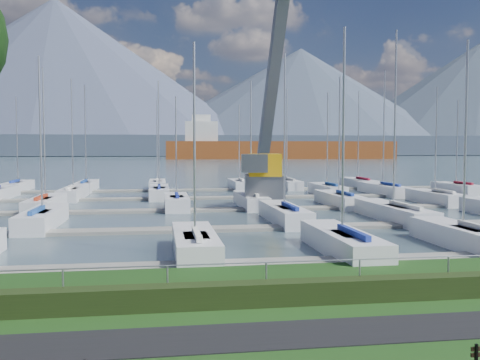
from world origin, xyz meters
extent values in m
cube|color=black|center=(0.00, -3.00, 0.01)|extent=(160.00, 2.00, 0.04)
cube|color=#3E525B|center=(0.00, 260.00, -0.40)|extent=(800.00, 540.00, 0.20)
cube|color=#202F11|center=(0.00, -0.40, 0.35)|extent=(80.00, 0.70, 0.70)
cylinder|color=#93979B|center=(0.00, 0.00, 1.20)|extent=(80.00, 0.04, 0.04)
cube|color=#414D5F|center=(0.00, 330.00, 6.00)|extent=(900.00, 80.00, 12.00)
cone|color=#474F67|center=(-80.00, 400.00, 57.50)|extent=(340.00, 340.00, 115.00)
cone|color=#424D60|center=(110.00, 410.00, 42.50)|extent=(300.00, 300.00, 85.00)
cube|color=slate|center=(0.00, 6.00, -0.22)|extent=(90.00, 1.60, 0.25)
cube|color=slate|center=(0.00, 16.00, -0.22)|extent=(90.00, 1.60, 0.25)
cube|color=slate|center=(0.00, 26.00, -0.22)|extent=(90.00, 1.60, 0.25)
cube|color=gray|center=(0.00, 36.00, -0.22)|extent=(90.00, 1.60, 0.25)
cube|color=slate|center=(0.00, 46.00, -0.22)|extent=(90.00, 1.60, 0.25)
cube|color=black|center=(1.94, -6.37, 0.65)|extent=(0.05, 0.05, 0.40)
cube|color=#5C5E64|center=(4.33, 27.25, 1.20)|extent=(3.61, 3.61, 2.60)
cube|color=#D79B0C|center=(4.33, 27.25, 3.30)|extent=(3.04, 3.72, 1.80)
cube|color=#525359|center=(6.13, 31.75, 12.30)|extent=(1.42, 11.25, 19.89)
cube|color=#525559|center=(3.13, 25.25, 3.50)|extent=(2.28, 2.45, 1.40)
cube|color=brown|center=(49.34, 218.15, 2.50)|extent=(101.75, 23.83, 10.00)
cube|color=silver|center=(14.09, 220.20, 10.00)|extent=(14.79, 14.79, 12.00)
cube|color=silver|center=(14.09, 220.20, 17.00)|extent=(8.45, 8.45, 4.00)
camera|label=1|loc=(-4.20, -15.85, 4.71)|focal=40.00mm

